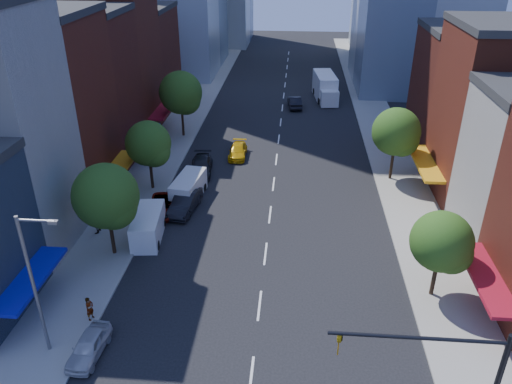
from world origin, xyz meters
TOP-DOWN VIEW (x-y plane):
  - ground at (0.00, 0.00)m, footprint 220.00×220.00m
  - sidewalk_left at (-12.50, 40.00)m, footprint 5.00×120.00m
  - sidewalk_right at (12.50, 40.00)m, footprint 5.00×120.00m
  - bldg_left_2 at (-21.00, 20.50)m, footprint 12.00×9.00m
  - bldg_left_3 at (-21.00, 29.00)m, footprint 12.00×8.00m
  - bldg_left_4 at (-21.00, 37.50)m, footprint 12.00×9.00m
  - bldg_left_5 at (-21.00, 47.00)m, footprint 12.00×10.00m
  - bldg_right_3 at (21.00, 34.00)m, footprint 12.00×10.00m
  - streetlight at (-11.81, 1.00)m, footprint 2.25×0.25m
  - tree_left_near at (-11.35, 10.92)m, footprint 4.80×4.80m
  - tree_left_mid at (-11.35, 21.92)m, footprint 4.20×4.20m
  - tree_left_far at (-11.35, 35.92)m, footprint 5.00×5.00m
  - tree_right_near at (11.65, 7.92)m, footprint 4.00×4.00m
  - tree_right_far at (11.65, 25.92)m, footprint 4.60×4.60m
  - parked_car_front at (-9.50, 0.87)m, footprint 1.78×3.93m
  - parked_car_second at (-7.50, 18.08)m, footprint 2.39×5.20m
  - parked_car_third at (-9.50, 17.53)m, footprint 2.55×4.85m
  - parked_car_rear at (-7.50, 25.96)m, footprint 2.62×5.40m
  - cargo_van_near at (-9.49, 13.40)m, footprint 2.57×5.32m
  - cargo_van_far at (-7.68, 20.31)m, footprint 2.65×5.27m
  - taxi at (-4.26, 30.43)m, footprint 1.86×4.50m
  - traffic_car_oncoming at (1.69, 48.39)m, footprint 2.22×4.90m
  - traffic_car_far at (6.46, 61.39)m, footprint 2.00×4.22m
  - box_truck at (6.09, 52.80)m, footprint 3.58×9.05m
  - pedestrian_near at (-10.50, 3.70)m, footprint 0.56×0.69m
  - pedestrian_far at (-13.92, 13.68)m, footprint 0.78×0.97m

SIDE VIEW (x-z plane):
  - ground at x=0.00m, z-range 0.00..0.00m
  - sidewalk_left at x=-12.50m, z-range 0.00..0.15m
  - sidewalk_right at x=12.50m, z-range 0.00..0.15m
  - parked_car_third at x=-9.50m, z-range 0.00..1.30m
  - taxi at x=-4.26m, z-range 0.00..1.30m
  - parked_car_front at x=-9.50m, z-range 0.00..1.31m
  - traffic_car_far at x=6.46m, z-range 0.00..1.39m
  - parked_car_rear at x=-7.50m, z-range 0.00..1.51m
  - traffic_car_oncoming at x=1.69m, z-range 0.00..1.56m
  - parked_car_second at x=-7.50m, z-range 0.00..1.65m
  - pedestrian_near at x=-10.50m, z-range 0.15..1.79m
  - cargo_van_far at x=-7.68m, z-range -0.01..2.14m
  - cargo_van_near at x=-9.49m, z-range -0.01..2.17m
  - pedestrian_far at x=-13.92m, z-range 0.15..2.05m
  - box_truck at x=6.09m, z-range -0.10..3.45m
  - tree_right_near at x=11.65m, z-range 1.09..7.29m
  - tree_left_mid at x=-11.35m, z-range 1.20..7.85m
  - tree_right_far at x=11.65m, z-range 1.26..8.46m
  - tree_left_near at x=-11.35m, z-range 1.22..8.52m
  - tree_left_far at x=-11.35m, z-range 1.33..9.08m
  - streetlight at x=-11.81m, z-range 0.78..9.78m
  - bldg_left_5 at x=-21.00m, z-range 0.00..13.00m
  - bldg_right_3 at x=21.00m, z-range 0.00..13.00m
  - bldg_left_3 at x=-21.00m, z-range 0.00..15.00m
  - bldg_left_2 at x=-21.00m, z-range 0.00..16.00m
  - bldg_left_4 at x=-21.00m, z-range 0.00..17.00m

